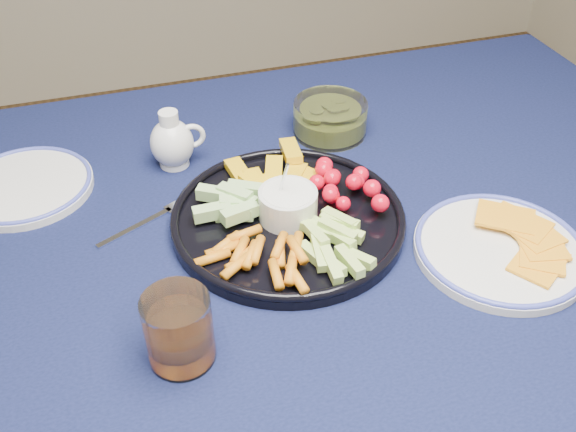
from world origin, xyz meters
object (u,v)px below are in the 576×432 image
object	(u,v)px
pickle_bowl	(330,119)
juice_tumbler	(179,333)
dining_table	(226,311)
crudite_platter	(286,215)
side_plate_extra	(25,186)
creamer_pitcher	(173,142)
cheese_plate	(500,247)

from	to	relation	value
pickle_bowl	juice_tumbler	bearing A→B (deg)	-129.26
dining_table	pickle_bowl	distance (m)	0.39
juice_tumbler	dining_table	bearing A→B (deg)	59.86
crudite_platter	side_plate_extra	world-z (taller)	crudite_platter
pickle_bowl	juice_tumbler	size ratio (longest dim) A/B	1.38
side_plate_extra	pickle_bowl	bearing A→B (deg)	1.81
creamer_pitcher	pickle_bowl	size ratio (longest dim) A/B	0.77
juice_tumbler	side_plate_extra	size ratio (longest dim) A/B	0.45
juice_tumbler	side_plate_extra	world-z (taller)	juice_tumbler
dining_table	cheese_plate	distance (m)	0.39
creamer_pitcher	side_plate_extra	world-z (taller)	creamer_pitcher
cheese_plate	juice_tumbler	size ratio (longest dim) A/B	2.54
dining_table	side_plate_extra	distance (m)	0.37
dining_table	cheese_plate	size ratio (longest dim) A/B	7.14
cheese_plate	juice_tumbler	world-z (taller)	juice_tumbler
crudite_platter	cheese_plate	size ratio (longest dim) A/B	1.44
cheese_plate	juice_tumbler	bearing A→B (deg)	-174.50
creamer_pitcher	dining_table	bearing A→B (deg)	-86.07
juice_tumbler	creamer_pitcher	bearing A→B (deg)	81.51
crudite_platter	creamer_pitcher	world-z (taller)	crudite_platter
creamer_pitcher	crudite_platter	bearing A→B (deg)	-58.02
pickle_bowl	crudite_platter	bearing A→B (deg)	-124.07
cheese_plate	creamer_pitcher	bearing A→B (deg)	137.98
dining_table	cheese_plate	bearing A→B (deg)	-13.49
crudite_platter	juice_tumbler	bearing A→B (deg)	-134.42
side_plate_extra	dining_table	bearing A→B (deg)	-45.94
crudite_platter	dining_table	bearing A→B (deg)	-152.17
juice_tumbler	cheese_plate	bearing A→B (deg)	5.50
crudite_platter	juice_tumbler	xyz separation A→B (m)	(-0.18, -0.19, 0.02)
cheese_plate	juice_tumbler	distance (m)	0.45
pickle_bowl	juice_tumbler	distance (m)	0.52
dining_table	side_plate_extra	world-z (taller)	side_plate_extra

